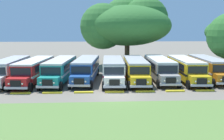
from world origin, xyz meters
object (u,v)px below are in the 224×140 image
(parked_bus_slot_6, at_px, (159,68))
(broad_shade_tree, at_px, (127,24))
(parked_bus_slot_2, at_px, (60,69))
(parked_bus_slot_0, at_px, (10,69))
(parked_bus_slot_7, at_px, (186,68))
(parked_bus_slot_3, at_px, (86,68))
(parked_bus_slot_8, at_px, (208,67))
(parked_bus_slot_1, at_px, (35,70))
(parked_bus_slot_5, at_px, (135,69))
(parked_bus_slot_4, at_px, (113,69))

(parked_bus_slot_6, bearing_deg, broad_shade_tree, -166.38)
(parked_bus_slot_2, bearing_deg, broad_shade_tree, 148.78)
(parked_bus_slot_0, distance_m, parked_bus_slot_6, 19.25)
(parked_bus_slot_0, distance_m, parked_bus_slot_7, 22.55)
(parked_bus_slot_3, distance_m, parked_bus_slot_8, 16.25)
(parked_bus_slot_2, distance_m, parked_bus_slot_7, 16.21)
(parked_bus_slot_2, bearing_deg, parked_bus_slot_1, -80.10)
(parked_bus_slot_0, bearing_deg, broad_shade_tree, 130.33)
(parked_bus_slot_1, distance_m, parked_bus_slot_3, 6.47)
(parked_bus_slot_2, height_order, parked_bus_slot_8, same)
(parked_bus_slot_8, bearing_deg, parked_bus_slot_5, -81.64)
(parked_bus_slot_4, bearing_deg, parked_bus_slot_7, 92.57)
(parked_bus_slot_0, distance_m, parked_bus_slot_4, 13.08)
(parked_bus_slot_3, height_order, parked_bus_slot_4, same)
(parked_bus_slot_4, bearing_deg, parked_bus_slot_3, -100.25)
(parked_bus_slot_8, distance_m, broad_shade_tree, 17.41)
(parked_bus_slot_1, bearing_deg, parked_bus_slot_7, 95.03)
(parked_bus_slot_1, relative_size, parked_bus_slot_6, 1.01)
(parked_bus_slot_0, relative_size, broad_shade_tree, 0.64)
(parked_bus_slot_3, relative_size, parked_bus_slot_4, 1.01)
(parked_bus_slot_2, distance_m, parked_bus_slot_4, 6.74)
(parked_bus_slot_4, height_order, broad_shade_tree, broad_shade_tree)
(parked_bus_slot_4, distance_m, parked_bus_slot_5, 2.89)
(parked_bus_slot_0, relative_size, parked_bus_slot_5, 1.00)
(parked_bus_slot_4, xyz_separation_m, parked_bus_slot_8, (12.80, 0.86, 0.00))
(parked_bus_slot_1, relative_size, broad_shade_tree, 0.65)
(parked_bus_slot_6, bearing_deg, parked_bus_slot_5, -77.36)
(parked_bus_slot_0, xyz_separation_m, parked_bus_slot_1, (3.19, -0.52, 0.00))
(parked_bus_slot_3, distance_m, parked_bus_slot_7, 12.94)
(broad_shade_tree, bearing_deg, parked_bus_slot_1, -133.05)
(parked_bus_slot_1, height_order, broad_shade_tree, broad_shade_tree)
(parked_bus_slot_1, height_order, parked_bus_slot_7, same)
(parked_bus_slot_0, distance_m, broad_shade_tree, 22.17)
(parked_bus_slot_8, bearing_deg, parked_bus_slot_7, -73.34)
(parked_bus_slot_4, bearing_deg, parked_bus_slot_2, -90.58)
(broad_shade_tree, bearing_deg, parked_bus_slot_3, -116.83)
(parked_bus_slot_1, distance_m, parked_bus_slot_6, 16.08)
(parked_bus_slot_5, bearing_deg, broad_shade_tree, -179.29)
(parked_bus_slot_2, bearing_deg, parked_bus_slot_7, 94.02)
(parked_bus_slot_8, bearing_deg, parked_bus_slot_0, -85.75)
(parked_bus_slot_6, bearing_deg, parked_bus_slot_0, -87.88)
(broad_shade_tree, bearing_deg, parked_bus_slot_8, -54.63)
(parked_bus_slot_5, bearing_deg, parked_bus_slot_2, -89.08)
(parked_bus_slot_4, height_order, parked_bus_slot_7, same)
(parked_bus_slot_2, xyz_separation_m, parked_bus_slot_3, (3.28, 0.44, 0.00))
(parked_bus_slot_1, distance_m, parked_bus_slot_8, 22.69)
(parked_bus_slot_2, relative_size, parked_bus_slot_4, 1.01)
(parked_bus_slot_5, height_order, parked_bus_slot_6, same)
(parked_bus_slot_1, distance_m, parked_bus_slot_5, 12.77)
(parked_bus_slot_7, bearing_deg, parked_bus_slot_2, -88.13)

